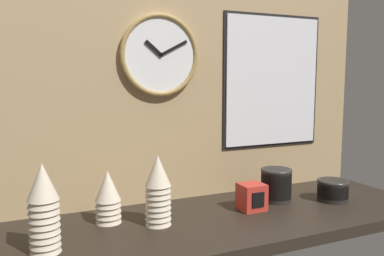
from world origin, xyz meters
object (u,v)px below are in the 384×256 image
at_px(menu_board, 272,81).
at_px(napkin_dispenser, 252,197).
at_px(cup_stack_center_left, 158,190).
at_px(cup_stack_far_left, 44,208).
at_px(cup_stack_left, 108,197).
at_px(bowl_stack_right, 276,184).
at_px(bowl_stack_far_right, 333,189).
at_px(wall_clock, 160,55).

bearing_deg(menu_board, napkin_dispenser, -136.70).
distance_m(cup_stack_center_left, cup_stack_far_left, 0.37).
height_order(cup_stack_left, bowl_stack_right, cup_stack_left).
height_order(cup_stack_left, napkin_dispenser, cup_stack_left).
xyz_separation_m(cup_stack_far_left, menu_board, (0.98, 0.31, 0.35)).
bearing_deg(menu_board, cup_stack_far_left, -162.52).
height_order(cup_stack_center_left, cup_stack_left, cup_stack_center_left).
bearing_deg(bowl_stack_far_right, cup_stack_left, 172.00).
bearing_deg(cup_stack_center_left, cup_stack_left, 148.78).
bearing_deg(bowl_stack_far_right, wall_clock, 157.69).
relative_size(cup_stack_left, bowl_stack_far_right, 1.45).
relative_size(cup_stack_far_left, bowl_stack_right, 1.96).
relative_size(cup_stack_center_left, cup_stack_left, 1.32).
distance_m(cup_stack_left, menu_board, 0.87).
bearing_deg(cup_stack_center_left, wall_clock, 67.54).
xyz_separation_m(cup_stack_far_left, napkin_dispenser, (0.74, 0.08, -0.08)).
bearing_deg(bowl_stack_right, menu_board, 61.26).
distance_m(bowl_stack_right, bowl_stack_far_right, 0.23).
distance_m(menu_board, napkin_dispenser, 0.55).
relative_size(bowl_stack_far_right, napkin_dispenser, 1.27).
xyz_separation_m(cup_stack_center_left, napkin_dispenser, (0.37, 0.00, -0.07)).
bearing_deg(napkin_dispenser, cup_stack_center_left, -179.59).
bearing_deg(cup_stack_left, bowl_stack_far_right, -8.00).
relative_size(cup_stack_left, napkin_dispenser, 1.84).
bearing_deg(cup_stack_left, cup_stack_center_left, -31.22).
xyz_separation_m(cup_stack_center_left, bowl_stack_right, (0.52, 0.06, -0.05)).
xyz_separation_m(wall_clock, napkin_dispenser, (0.28, -0.23, -0.53)).
bearing_deg(bowl_stack_far_right, cup_stack_center_left, 177.35).
height_order(bowl_stack_far_right, napkin_dispenser, napkin_dispenser).
bearing_deg(cup_stack_far_left, cup_stack_left, 36.94).
xyz_separation_m(cup_stack_left, wall_clock, (0.24, 0.14, 0.49)).
height_order(cup_stack_center_left, wall_clock, wall_clock).
relative_size(cup_stack_left, bowl_stack_right, 1.38).
relative_size(cup_stack_left, wall_clock, 0.58).
height_order(cup_stack_far_left, napkin_dispenser, cup_stack_far_left).
xyz_separation_m(cup_stack_far_left, bowl_stack_far_right, (1.10, 0.04, -0.08)).
height_order(cup_stack_left, bowl_stack_far_right, cup_stack_left).
bearing_deg(bowl_stack_far_right, bowl_stack_right, 156.71).
bearing_deg(wall_clock, bowl_stack_far_right, -22.31).
height_order(cup_stack_center_left, menu_board, menu_board).
bearing_deg(cup_stack_center_left, menu_board, 20.90).
bearing_deg(napkin_dispenser, bowl_stack_far_right, -5.79).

